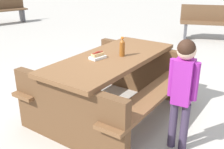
# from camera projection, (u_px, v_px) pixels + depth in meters

# --- Properties ---
(ground_plane) EXTENTS (30.00, 30.00, 0.00)m
(ground_plane) POSITION_uv_depth(u_px,v_px,m) (112.00, 113.00, 3.36)
(ground_plane) COLOR #B7B2A8
(ground_plane) RESTS_ON ground
(picnic_table) EXTENTS (1.95, 1.61, 0.75)m
(picnic_table) POSITION_uv_depth(u_px,v_px,m) (112.00, 81.00, 3.20)
(picnic_table) COLOR brown
(picnic_table) RESTS_ON ground
(soda_bottle) EXTENTS (0.06, 0.06, 0.23)m
(soda_bottle) POSITION_uv_depth(u_px,v_px,m) (122.00, 47.00, 3.06)
(soda_bottle) COLOR brown
(soda_bottle) RESTS_ON picnic_table
(hotdog_tray) EXTENTS (0.20, 0.16, 0.08)m
(hotdog_tray) POSITION_uv_depth(u_px,v_px,m) (98.00, 56.00, 3.00)
(hotdog_tray) COLOR white
(hotdog_tray) RESTS_ON picnic_table
(child_in_coat) EXTENTS (0.18, 0.28, 1.13)m
(child_in_coat) POSITION_uv_depth(u_px,v_px,m) (183.00, 82.00, 2.46)
(child_in_coat) COLOR #3F334C
(child_in_coat) RESTS_ON ground
(park_bench_near) EXTENTS (0.77, 1.55, 0.85)m
(park_bench_near) POSITION_uv_depth(u_px,v_px,m) (211.00, 22.00, 6.69)
(park_bench_near) COLOR brown
(park_bench_near) RESTS_ON ground
(park_bench_mid) EXTENTS (1.54, 0.95, 0.85)m
(park_bench_mid) POSITION_uv_depth(u_px,v_px,m) (3.00, 10.00, 8.70)
(park_bench_mid) COLOR brown
(park_bench_mid) RESTS_ON ground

